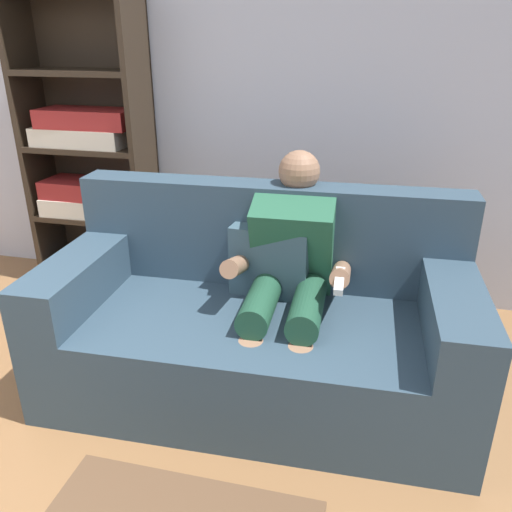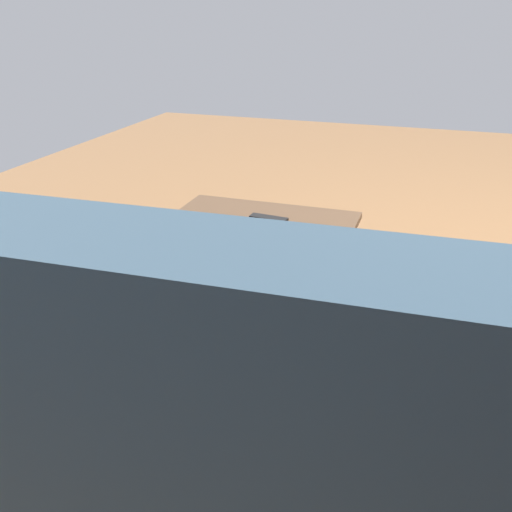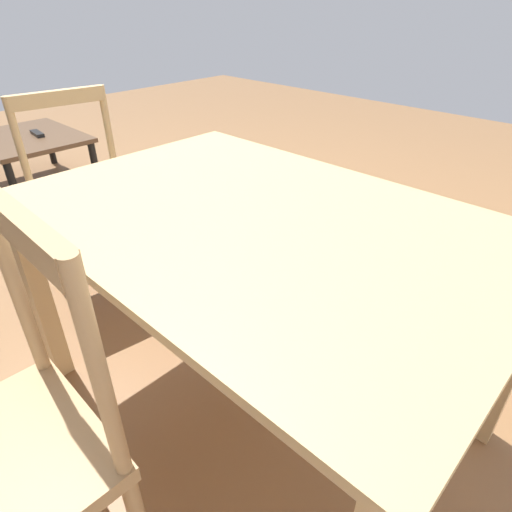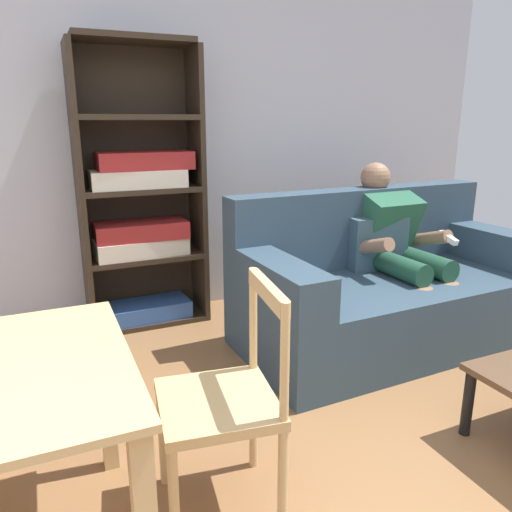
% 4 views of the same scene
% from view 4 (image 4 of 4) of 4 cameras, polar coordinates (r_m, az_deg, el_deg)
% --- Properties ---
extents(wall_back, '(6.14, 0.12, 2.63)m').
position_cam_4_polar(wall_back, '(3.77, -13.90, 13.07)').
color(wall_back, '#B2B7C6').
rests_on(wall_back, ground_plane).
extents(couch, '(2.05, 1.02, 0.99)m').
position_cam_4_polar(couch, '(3.43, 14.76, -3.66)').
color(couch, '#2D4251').
rests_on(couch, ground_plane).
extents(person_lounging, '(0.60, 0.96, 1.16)m').
position_cam_4_polar(person_lounging, '(3.49, 16.07, 1.03)').
color(person_lounging, '#23563D').
rests_on(person_lounging, ground_plane).
extents(bookshelf, '(0.84, 0.36, 1.96)m').
position_cam_4_polar(bookshelf, '(3.57, -13.17, 5.59)').
color(bookshelf, '#2D2319').
rests_on(bookshelf, ground_plane).
extents(dining_chair_facing_couch, '(0.47, 0.47, 0.89)m').
position_cam_4_polar(dining_chair_facing_couch, '(1.88, -3.58, -16.47)').
color(dining_chair_facing_couch, tan).
rests_on(dining_chair_facing_couch, ground_plane).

